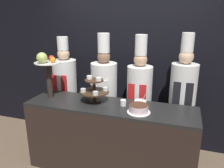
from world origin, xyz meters
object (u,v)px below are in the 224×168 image
(chef_center_left, at_px, (104,90))
(chef_right, at_px, (182,95))
(chef_center_right, at_px, (139,94))
(serving_bowl_far, at_px, (140,102))
(cake_round, at_px, (139,109))
(cup_white, at_px, (123,103))
(chef_left, at_px, (65,86))
(tiered_stand, at_px, (94,89))
(fruit_pedestal, at_px, (46,66))

(chef_center_left, relative_size, chef_right, 0.98)
(chef_center_right, bearing_deg, serving_bowl_far, -76.41)
(serving_bowl_far, relative_size, chef_center_left, 0.08)
(serving_bowl_far, bearing_deg, chef_center_left, 149.20)
(chef_center_left, distance_m, chef_center_right, 0.54)
(cake_round, bearing_deg, chef_center_left, 136.08)
(chef_center_left, xyz_separation_m, chef_right, (1.14, 0.00, 0.04))
(cup_white, xyz_separation_m, chef_left, (-1.11, 0.50, -0.04))
(tiered_stand, height_order, serving_bowl_far, tiered_stand)
(cake_round, xyz_separation_m, cup_white, (-0.23, 0.15, -0.01))
(fruit_pedestal, height_order, chef_left, chef_left)
(fruit_pedestal, height_order, cake_round, fruit_pedestal)
(chef_center_right, relative_size, chef_right, 0.98)
(tiered_stand, height_order, chef_right, chef_right)
(tiered_stand, bearing_deg, cake_round, -14.07)
(cake_round, height_order, cup_white, cake_round)
(tiered_stand, xyz_separation_m, serving_bowl_far, (0.59, 0.11, -0.15))
(tiered_stand, height_order, cake_round, tiered_stand)
(fruit_pedestal, bearing_deg, chef_left, 96.05)
(serving_bowl_far, height_order, chef_center_left, chef_center_left)
(serving_bowl_far, relative_size, chef_left, 0.09)
(serving_bowl_far, bearing_deg, cake_round, -82.72)
(fruit_pedestal, distance_m, chef_center_right, 1.36)
(cup_white, bearing_deg, serving_bowl_far, 31.46)
(fruit_pedestal, distance_m, cup_white, 1.13)
(cake_round, relative_size, cup_white, 3.67)
(tiered_stand, xyz_separation_m, chef_center_right, (0.50, 0.49, -0.17))
(tiered_stand, xyz_separation_m, chef_center_left, (-0.05, 0.49, -0.17))
(cup_white, distance_m, chef_center_left, 0.67)
(fruit_pedestal, height_order, cup_white, fruit_pedestal)
(tiered_stand, bearing_deg, chef_center_left, 95.55)
(chef_center_left, xyz_separation_m, chef_center_right, (0.54, 0.00, 0.00))
(fruit_pedestal, xyz_separation_m, cup_white, (1.06, 0.05, -0.41))
(cake_round, distance_m, cup_white, 0.27)
(fruit_pedestal, relative_size, serving_bowl_far, 4.17)
(cake_round, height_order, chef_right, chef_right)
(cake_round, distance_m, chef_center_left, 0.93)
(cake_round, relative_size, chef_right, 0.15)
(fruit_pedestal, xyz_separation_m, chef_center_right, (1.16, 0.54, -0.44))
(cake_round, bearing_deg, tiered_stand, 165.93)
(cake_round, height_order, chef_center_left, chef_center_left)
(tiered_stand, relative_size, chef_right, 0.21)
(serving_bowl_far, xyz_separation_m, chef_center_left, (-0.64, 0.38, -0.02))
(fruit_pedestal, bearing_deg, chef_right, 17.20)
(tiered_stand, relative_size, fruit_pedestal, 0.60)
(chef_left, bearing_deg, tiered_stand, -34.24)
(tiered_stand, bearing_deg, chef_center_right, 44.56)
(chef_center_left, bearing_deg, tiered_stand, -84.45)
(cup_white, bearing_deg, tiered_stand, 178.69)
(cake_round, height_order, chef_left, chef_left)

